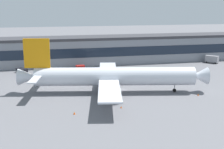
# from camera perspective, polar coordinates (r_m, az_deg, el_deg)

# --- Properties ---
(ground_plane) EXTENTS (600.00, 600.00, 0.00)m
(ground_plane) POSITION_cam_1_polar(r_m,az_deg,el_deg) (102.45, 1.90, -2.86)
(ground_plane) COLOR slate
(terminal_building) EXTENTS (178.82, 15.67, 12.84)m
(terminal_building) POSITION_cam_1_polar(r_m,az_deg,el_deg) (147.25, -3.02, 4.50)
(terminal_building) COLOR gray
(terminal_building) RESTS_ON ground_plane
(airliner) EXTENTS (59.76, 51.30, 17.36)m
(airliner) POSITION_cam_1_polar(r_m,az_deg,el_deg) (98.36, 0.01, -0.36)
(airliner) COLOR silver
(airliner) RESTS_ON ground_plane
(baggage_tug) EXTENTS (3.86, 2.56, 1.85)m
(baggage_tug) POSITION_cam_1_polar(r_m,az_deg,el_deg) (134.93, -5.86, 1.38)
(baggage_tug) COLOR red
(baggage_tug) RESTS_ON ground_plane
(pushback_tractor) EXTENTS (5.01, 5.38, 1.75)m
(pushback_tractor) POSITION_cam_1_polar(r_m,az_deg,el_deg) (133.19, -16.17, 0.77)
(pushback_tractor) COLOR black
(pushback_tractor) RESTS_ON ground_plane
(stair_truck) EXTENTS (5.68, 6.15, 3.55)m
(stair_truck) POSITION_cam_1_polar(r_m,az_deg,el_deg) (156.25, 17.87, 2.72)
(stair_truck) COLOR gray
(stair_truck) RESTS_ON ground_plane
(traffic_cone_0) EXTENTS (0.51, 0.51, 0.63)m
(traffic_cone_0) POSITION_cam_1_polar(r_m,az_deg,el_deg) (99.78, 15.51, -3.58)
(traffic_cone_0) COLOR #F2590C
(traffic_cone_0) RESTS_ON ground_plane
(traffic_cone_1) EXTENTS (0.59, 0.59, 0.73)m
(traffic_cone_1) POSITION_cam_1_polar(r_m,az_deg,el_deg) (80.87, -6.92, -7.01)
(traffic_cone_1) COLOR #F2590C
(traffic_cone_1) RESTS_ON ground_plane
(traffic_cone_2) EXTENTS (0.50, 0.50, 0.63)m
(traffic_cone_2) POSITION_cam_1_polar(r_m,az_deg,el_deg) (91.42, -1.55, -4.60)
(traffic_cone_2) COLOR #F2590C
(traffic_cone_2) RESTS_ON ground_plane
(traffic_cone_3) EXTENTS (0.49, 0.49, 0.61)m
(traffic_cone_3) POSITION_cam_1_polar(r_m,az_deg,el_deg) (84.99, 1.69, -5.97)
(traffic_cone_3) COLOR #F2590C
(traffic_cone_3) RESTS_ON ground_plane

